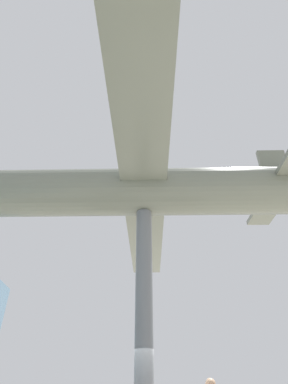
# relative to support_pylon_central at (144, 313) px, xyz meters

# --- Properties ---
(support_pylon_central) EXTENTS (0.54, 0.54, 6.92)m
(support_pylon_central) POSITION_rel_support_pylon_central_xyz_m (0.00, 0.00, 0.00)
(support_pylon_central) COLOR slate
(support_pylon_central) RESTS_ON ground_plane
(suspended_airplane) EXTENTS (18.33, 13.62, 2.83)m
(suspended_airplane) POSITION_rel_support_pylon_central_xyz_m (0.03, 0.30, 4.37)
(suspended_airplane) COLOR slate
(suspended_airplane) RESTS_ON support_pylon_central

